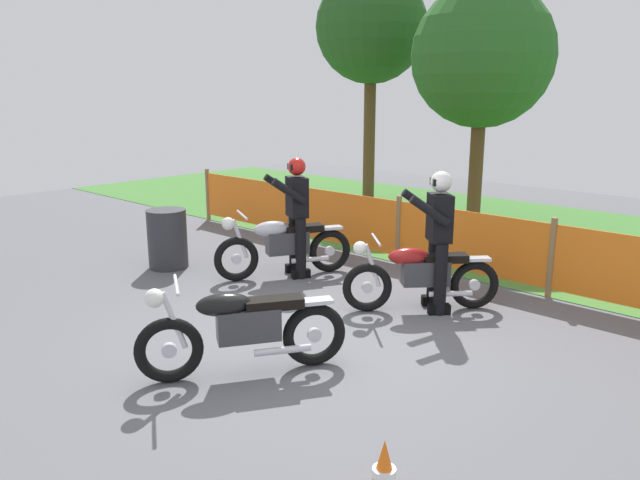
# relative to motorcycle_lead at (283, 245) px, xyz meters

# --- Properties ---
(ground) EXTENTS (24.00, 24.00, 0.02)m
(ground) POSITION_rel_motorcycle_lead_xyz_m (1.98, -1.53, -0.47)
(ground) COLOR #5B5B60
(grass_verge) EXTENTS (24.00, 6.37, 0.01)m
(grass_verge) POSITION_rel_motorcycle_lead_xyz_m (1.98, 4.85, -0.46)
(grass_verge) COLOR #427A33
(grass_verge) RESTS_ON ground
(barrier_fence) EXTENTS (11.96, 0.08, 1.05)m
(barrier_fence) POSITION_rel_motorcycle_lead_xyz_m (1.98, 1.67, 0.08)
(barrier_fence) COLOR olive
(barrier_fence) RESTS_ON ground
(tree_leftmost) EXTENTS (2.58, 2.58, 5.30)m
(tree_leftmost) POSITION_rel_motorcycle_lead_xyz_m (-3.21, 5.95, 3.51)
(tree_leftmost) COLOR brown
(tree_leftmost) RESTS_ON ground
(tree_near_left) EXTENTS (2.79, 2.79, 4.63)m
(tree_near_left) POSITION_rel_motorcycle_lead_xyz_m (-0.05, 5.45, 2.76)
(tree_near_left) COLOR brown
(tree_near_left) RESTS_ON ground
(motorcycle_lead) EXTENTS (1.06, 1.83, 0.95)m
(motorcycle_lead) POSITION_rel_motorcycle_lead_xyz_m (0.00, 0.00, 0.00)
(motorcycle_lead) COLOR black
(motorcycle_lead) RESTS_ON ground
(motorcycle_trailing) EXTENTS (1.13, 1.74, 0.94)m
(motorcycle_trailing) POSITION_rel_motorcycle_lead_xyz_m (1.97, -2.41, -0.01)
(motorcycle_trailing) COLOR black
(motorcycle_trailing) RESTS_ON ground
(motorcycle_third) EXTENTS (1.37, 1.47, 0.90)m
(motorcycle_third) POSITION_rel_motorcycle_lead_xyz_m (2.21, 0.17, -0.02)
(motorcycle_third) COLOR black
(motorcycle_third) RESTS_ON ground
(rider_lead) EXTENTS (0.70, 0.71, 1.69)m
(rider_lead) POSITION_rel_motorcycle_lead_xyz_m (0.09, 0.17, 0.46)
(rider_lead) COLOR black
(rider_lead) RESTS_ON ground
(rider_third) EXTENTS (0.73, 0.73, 1.69)m
(rider_third) POSITION_rel_motorcycle_lead_xyz_m (2.33, 0.30, 0.46)
(rider_third) COLOR black
(rider_third) RESTS_ON ground
(traffic_cone) EXTENTS (0.32, 0.32, 0.53)m
(traffic_cone) POSITION_rel_motorcycle_lead_xyz_m (4.15, -3.11, -0.20)
(traffic_cone) COLOR black
(traffic_cone) RESTS_ON ground
(spare_drum) EXTENTS (0.58, 0.58, 0.88)m
(spare_drum) POSITION_rel_motorcycle_lead_xyz_m (-1.60, -0.86, -0.02)
(spare_drum) COLOR #2D2D33
(spare_drum) RESTS_ON ground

